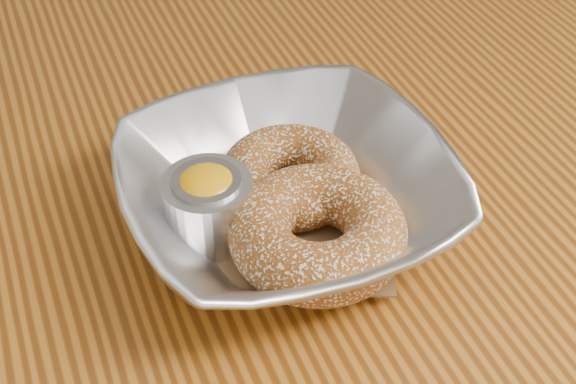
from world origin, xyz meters
name	(u,v)px	position (x,y,z in m)	size (l,w,h in m)	color
table	(359,278)	(0.00, 0.00, 0.65)	(1.20, 0.80, 0.75)	brown
serving_bowl	(288,194)	(-0.07, -0.01, 0.78)	(0.23, 0.23, 0.06)	silver
parchment	(288,214)	(-0.07, -0.01, 0.76)	(0.14, 0.14, 0.00)	brown
donut_back	(290,176)	(-0.06, 0.00, 0.78)	(0.10, 0.10, 0.04)	brown
donut_front	(318,232)	(-0.07, -0.06, 0.78)	(0.12, 0.12, 0.04)	brown
ramekin	(208,204)	(-0.12, -0.01, 0.79)	(0.06, 0.06, 0.05)	silver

